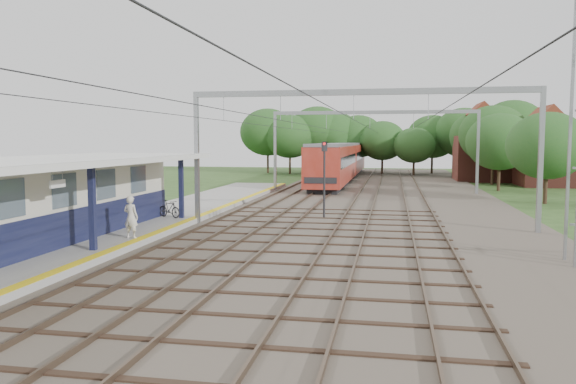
# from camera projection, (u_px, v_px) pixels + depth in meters

# --- Properties ---
(ground) EXTENTS (160.00, 160.00, 0.00)m
(ground) POSITION_uv_depth(u_px,v_px,m) (184.00, 317.00, 14.23)
(ground) COLOR #2D4C1E
(ground) RESTS_ON ground
(ballast_bed) EXTENTS (18.00, 90.00, 0.10)m
(ballast_bed) POSITION_uv_depth(u_px,v_px,m) (377.00, 199.00, 42.86)
(ballast_bed) COLOR #473D33
(ballast_bed) RESTS_ON ground
(platform) EXTENTS (5.00, 52.00, 0.35)m
(platform) POSITION_uv_depth(u_px,v_px,m) (146.00, 223.00, 29.29)
(platform) COLOR gray
(platform) RESTS_ON ground
(yellow_stripe) EXTENTS (0.45, 52.00, 0.01)m
(yellow_stripe) POSITION_uv_depth(u_px,v_px,m) (186.00, 221.00, 28.86)
(yellow_stripe) COLOR yellow
(yellow_stripe) RESTS_ON platform
(station_building) EXTENTS (3.41, 18.00, 3.40)m
(station_building) POSITION_uv_depth(u_px,v_px,m) (37.00, 201.00, 22.51)
(station_building) COLOR beige
(station_building) RESTS_ON platform
(canopy) EXTENTS (6.40, 20.00, 3.44)m
(canopy) POSITION_uv_depth(u_px,v_px,m) (45.00, 162.00, 21.19)
(canopy) COLOR #101434
(canopy) RESTS_ON platform
(rail_tracks) EXTENTS (11.80, 88.00, 0.15)m
(rail_tracks) POSITION_uv_depth(u_px,v_px,m) (344.00, 196.00, 43.30)
(rail_tracks) COLOR brown
(rail_tracks) RESTS_ON ballast_bed
(catenary_system) EXTENTS (17.22, 88.00, 7.00)m
(catenary_system) POSITION_uv_depth(u_px,v_px,m) (367.00, 125.00, 37.85)
(catenary_system) COLOR gray
(catenary_system) RESTS_ON ground
(tree_band) EXTENTS (31.72, 30.88, 8.82)m
(tree_band) POSITION_uv_depth(u_px,v_px,m) (382.00, 137.00, 68.99)
(tree_band) COLOR #382619
(tree_band) RESTS_ON ground
(house_near) EXTENTS (7.00, 6.12, 7.89)m
(house_near) POSITION_uv_depth(u_px,v_px,m) (557.00, 156.00, 55.15)
(house_near) COLOR brown
(house_near) RESTS_ON ground
(house_far) EXTENTS (8.00, 6.12, 8.66)m
(house_far) POSITION_uv_depth(u_px,v_px,m) (493.00, 152.00, 61.91)
(house_far) COLOR brown
(house_far) RESTS_ON ground
(person) EXTENTS (0.72, 0.53, 1.80)m
(person) POSITION_uv_depth(u_px,v_px,m) (131.00, 217.00, 23.65)
(person) COLOR silver
(person) RESTS_ON platform
(bicycle) EXTENTS (1.61, 1.07, 0.94)m
(bicycle) POSITION_uv_depth(u_px,v_px,m) (169.00, 209.00, 30.04)
(bicycle) COLOR black
(bicycle) RESTS_ON platform
(train) EXTENTS (3.14, 39.03, 4.10)m
(train) POSITION_uv_depth(u_px,v_px,m) (342.00, 160.00, 63.75)
(train) COLOR black
(train) RESTS_ON ballast_bed
(signal_post) EXTENTS (0.35, 0.31, 4.41)m
(signal_post) POSITION_uv_depth(u_px,v_px,m) (324.00, 170.00, 31.68)
(signal_post) COLOR black
(signal_post) RESTS_ON ground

